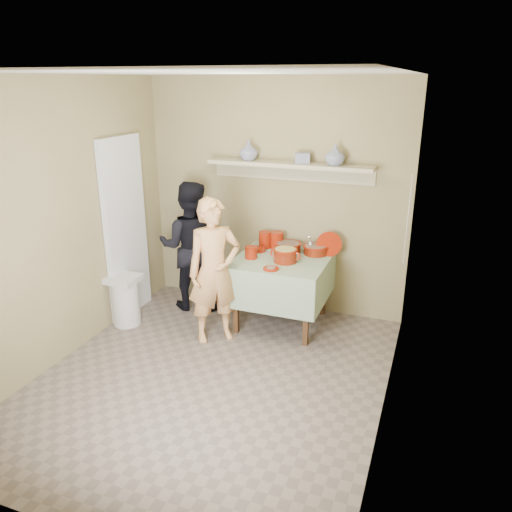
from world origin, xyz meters
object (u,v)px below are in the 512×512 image
at_px(person_helper, 190,246).
at_px(serving_table, 282,269).
at_px(person_cook, 214,271).
at_px(trash_bin, 125,300).
at_px(cazuela_rice, 285,254).

height_order(person_helper, serving_table, person_helper).
distance_m(person_cook, trash_bin, 1.16).
bearing_deg(person_cook, person_helper, 93.17).
height_order(person_helper, cazuela_rice, person_helper).
distance_m(person_cook, person_helper, 0.86).
bearing_deg(serving_table, person_helper, 177.18).
relative_size(person_cook, trash_bin, 2.66).
height_order(cazuela_rice, trash_bin, cazuela_rice).
bearing_deg(person_cook, cazuela_rice, -2.03).
xyz_separation_m(serving_table, trash_bin, (-1.59, -0.61, -0.36)).
bearing_deg(person_cook, serving_table, 6.21).
height_order(person_cook, person_helper, person_helper).
xyz_separation_m(person_cook, person_helper, (-0.59, 0.62, 0.00)).
xyz_separation_m(serving_table, cazuela_rice, (0.06, -0.09, 0.20)).
height_order(person_cook, serving_table, person_cook).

